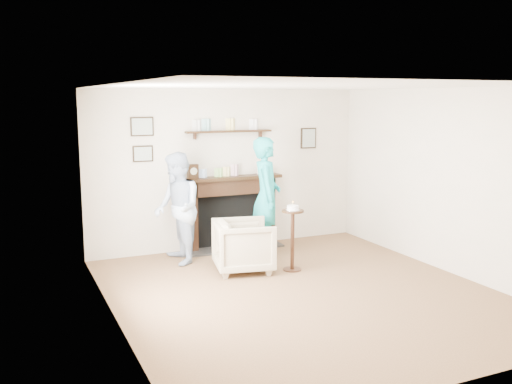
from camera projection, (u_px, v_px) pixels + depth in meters
ground at (303, 293)px, 6.99m from camera, size 5.00×5.00×0.00m
room_shell at (278, 156)px, 7.35m from camera, size 4.54×5.02×2.52m
armchair at (244, 271)px, 7.90m from camera, size 0.92×0.90×0.71m
man at (179, 263)px, 8.27m from camera, size 0.63×0.80×1.61m
woman at (266, 254)px, 8.73m from camera, size 0.64×0.77×1.79m
pedestal_table at (293, 228)px, 7.83m from camera, size 0.30×0.30×0.97m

